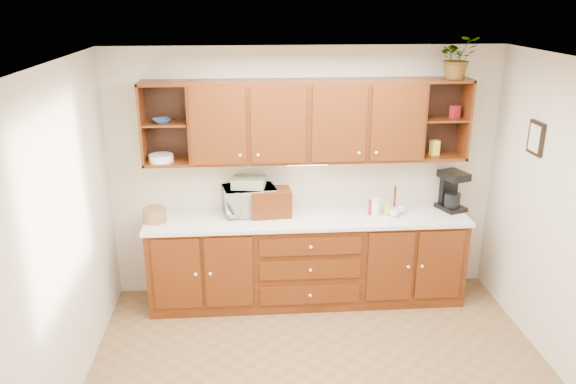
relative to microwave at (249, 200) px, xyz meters
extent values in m
plane|color=white|center=(0.58, -1.58, 1.52)|extent=(4.00, 4.00, 0.00)
plane|color=beige|center=(0.58, 0.17, 0.22)|extent=(4.00, 0.00, 4.00)
plane|color=beige|center=(-1.42, -1.58, 0.22)|extent=(0.00, 3.50, 3.50)
cube|color=#391B06|center=(0.58, -0.13, -0.63)|extent=(3.20, 0.60, 0.90)
cube|color=white|center=(0.58, -0.14, -0.16)|extent=(3.24, 0.64, 0.04)
cube|color=#391B06|center=(0.58, 0.01, 0.81)|extent=(2.30, 0.33, 0.80)
cube|color=black|center=(-0.79, 0.16, 0.81)|extent=(0.45, 0.02, 0.80)
cube|color=black|center=(1.96, 0.16, 0.81)|extent=(0.45, 0.02, 0.80)
cube|color=#391B06|center=(-0.79, 0.01, 0.81)|extent=(0.43, 0.30, 0.02)
cube|color=#391B06|center=(1.96, 0.01, 0.81)|extent=(0.43, 0.30, 0.02)
cube|color=#391B06|center=(1.96, 0.01, 1.19)|extent=(0.45, 0.33, 0.03)
cube|color=white|center=(0.58, -0.04, 0.39)|extent=(0.40, 0.05, 0.02)
cube|color=black|center=(2.56, -0.68, 0.77)|extent=(0.03, 0.24, 0.30)
cylinder|color=#99683F|center=(-0.94, -0.15, -0.07)|extent=(0.25, 0.25, 0.14)
imported|color=beige|center=(0.00, 0.00, 0.00)|extent=(0.57, 0.43, 0.29)
cube|color=#C6B95D|center=(0.00, 0.00, 0.19)|extent=(0.36, 0.28, 0.10)
cylinder|color=black|center=(-0.16, -0.04, 0.00)|extent=(0.07, 0.07, 0.28)
cylinder|color=#99683F|center=(0.10, 0.11, -0.13)|extent=(0.32, 0.18, 0.30)
cube|color=#391B06|center=(0.22, -0.08, 0.00)|extent=(0.42, 0.28, 0.28)
cylinder|color=#391B06|center=(1.47, -0.12, 0.01)|extent=(0.02, 0.02, 0.30)
cylinder|color=#391B06|center=(1.47, -0.12, -0.13)|extent=(0.12, 0.12, 0.02)
imported|color=white|center=(1.55, -0.10, -0.10)|extent=(0.14, 0.14, 0.09)
imported|color=white|center=(1.42, -0.07, -0.10)|extent=(0.14, 0.14, 0.09)
imported|color=white|center=(1.46, -0.20, -0.10)|extent=(0.14, 0.14, 0.09)
cylinder|color=maroon|center=(1.26, -0.12, -0.07)|extent=(0.12, 0.12, 0.14)
cylinder|color=white|center=(1.27, -0.18, -0.05)|extent=(0.11, 0.11, 0.19)
cylinder|color=yellow|center=(1.40, -0.13, -0.09)|extent=(0.10, 0.10, 0.10)
cube|color=black|center=(2.10, -0.04, -0.12)|extent=(0.30, 0.34, 0.04)
cube|color=black|center=(2.10, 0.07, 0.05)|extent=(0.21, 0.13, 0.35)
cube|color=black|center=(2.10, -0.04, 0.23)|extent=(0.30, 0.34, 0.08)
cylinder|color=black|center=(2.10, -0.06, -0.03)|extent=(0.21, 0.21, 0.15)
imported|color=navy|center=(-0.81, -0.02, 0.84)|extent=(0.23, 0.23, 0.04)
cylinder|color=white|center=(-0.85, -0.03, 0.47)|extent=(0.31, 0.31, 0.07)
cube|color=yellow|center=(1.88, 0.00, 0.51)|extent=(0.10, 0.09, 0.15)
cube|color=maroon|center=(2.06, 0.00, 0.88)|extent=(0.10, 0.10, 0.12)
imported|color=#999999|center=(2.02, -0.04, 1.41)|extent=(0.39, 0.34, 0.41)
camera|label=1|loc=(-0.01, -5.37, 1.96)|focal=35.00mm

